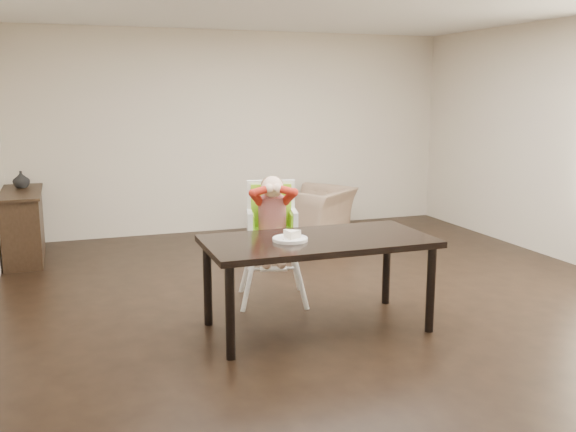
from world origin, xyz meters
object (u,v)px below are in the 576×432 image
(dining_table, at_px, (318,248))
(high_chair, at_px, (272,213))
(armchair, at_px, (315,204))
(sideboard, at_px, (23,225))

(dining_table, xyz_separation_m, high_chair, (-0.12, 0.82, 0.14))
(armchair, bearing_deg, high_chair, 20.68)
(high_chair, relative_size, armchair, 1.21)
(dining_table, height_order, high_chair, high_chair)
(dining_table, bearing_deg, armchair, 68.55)
(dining_table, relative_size, armchair, 1.88)
(high_chair, height_order, sideboard, high_chair)
(high_chair, height_order, armchair, high_chair)
(armchair, height_order, sideboard, armchair)
(dining_table, height_order, armchair, armchair)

